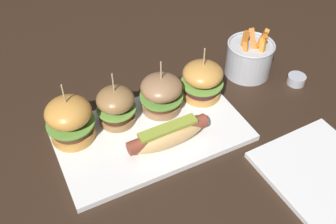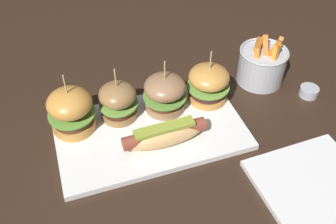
{
  "view_description": "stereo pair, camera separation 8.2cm",
  "coord_description": "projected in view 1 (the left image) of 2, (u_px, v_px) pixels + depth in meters",
  "views": [
    {
      "loc": [
        -0.23,
        -0.53,
        0.62
      ],
      "look_at": [
        0.04,
        0.0,
        0.05
      ],
      "focal_mm": 40.77,
      "sensor_mm": 36.0,
      "label": 1
    },
    {
      "loc": [
        -0.15,
        -0.56,
        0.62
      ],
      "look_at": [
        0.04,
        0.0,
        0.05
      ],
      "focal_mm": 40.77,
      "sensor_mm": 36.0,
      "label": 2
    }
  ],
  "objects": [
    {
      "name": "ground_plane",
      "position": [
        152.0,
        135.0,
        0.85
      ],
      "size": [
        3.0,
        3.0,
        0.0
      ],
      "primitive_type": "plane",
      "color": "black"
    },
    {
      "name": "platter_main",
      "position": [
        151.0,
        133.0,
        0.84
      ],
      "size": [
        0.41,
        0.24,
        0.01
      ],
      "primitive_type": "cube",
      "color": "white",
      "rests_on": "ground"
    },
    {
      "name": "hot_dog",
      "position": [
        168.0,
        135.0,
        0.79
      ],
      "size": [
        0.18,
        0.06,
        0.05
      ],
      "color": "#DEAB6A",
      "rests_on": "platter_main"
    },
    {
      "name": "slider_far_left",
      "position": [
        70.0,
        120.0,
        0.79
      ],
      "size": [
        0.1,
        0.1,
        0.14
      ],
      "color": "#CA8A3B",
      "rests_on": "platter_main"
    },
    {
      "name": "slider_center_left",
      "position": [
        116.0,
        106.0,
        0.83
      ],
      "size": [
        0.09,
        0.09,
        0.13
      ],
      "color": "olive",
      "rests_on": "platter_main"
    },
    {
      "name": "slider_center_right",
      "position": [
        161.0,
        93.0,
        0.86
      ],
      "size": [
        0.1,
        0.1,
        0.13
      ],
      "color": "#956C49",
      "rests_on": "platter_main"
    },
    {
      "name": "slider_far_right",
      "position": [
        202.0,
        80.0,
        0.89
      ],
      "size": [
        0.1,
        0.1,
        0.13
      ],
      "color": "#C98A3E",
      "rests_on": "platter_main"
    },
    {
      "name": "fries_bucket",
      "position": [
        249.0,
        58.0,
        0.98
      ],
      "size": [
        0.12,
        0.12,
        0.13
      ],
      "color": "#B7BABF",
      "rests_on": "ground"
    },
    {
      "name": "sauce_ramekin",
      "position": [
        296.0,
        79.0,
        0.97
      ],
      "size": [
        0.05,
        0.05,
        0.02
      ],
      "color": "#A8AAB2",
      "rests_on": "ground"
    },
    {
      "name": "side_plate",
      "position": [
        320.0,
        171.0,
        0.77
      ],
      "size": [
        0.22,
        0.22,
        0.01
      ],
      "primitive_type": "cube",
      "rotation": [
        0.0,
        0.0,
        0.03
      ],
      "color": "white",
      "rests_on": "ground"
    }
  ]
}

